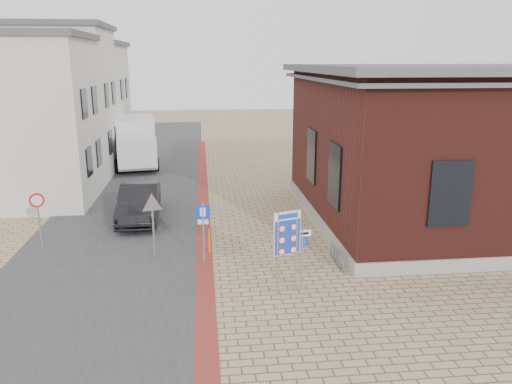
{
  "coord_description": "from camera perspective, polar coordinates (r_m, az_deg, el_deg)",
  "views": [
    {
      "loc": [
        -1.97,
        -13.86,
        6.98
      ],
      "look_at": [
        -0.0,
        4.12,
        2.2
      ],
      "focal_mm": 35.0,
      "sensor_mm": 36.0,
      "label": 1
    }
  ],
  "objects": [
    {
      "name": "yield_sign",
      "position": [
        18.21,
        -11.76,
        -2.04
      ],
      "size": [
        0.83,
        0.24,
        2.37
      ],
      "rotation": [
        0.0,
        0.0,
        0.22
      ],
      "color": "gray",
      "rests_on": "ground"
    },
    {
      "name": "sedan",
      "position": [
        23.03,
        -13.2,
        -1.2
      ],
      "size": [
        1.79,
        4.82,
        1.57
      ],
      "primitive_type": "imported",
      "rotation": [
        0.0,
        0.0,
        0.03
      ],
      "color": "black",
      "rests_on": "ground"
    },
    {
      "name": "townhouse_far",
      "position": [
        39.02,
        -19.91,
        9.8
      ],
      "size": [
        7.4,
        6.4,
        8.3
      ],
      "color": "beige",
      "rests_on": "ground"
    },
    {
      "name": "bollard",
      "position": [
        18.7,
        -5.36,
        -5.66
      ],
      "size": [
        0.11,
        0.11,
        0.93
      ],
      "primitive_type": "cylinder",
      "rotation": [
        0.0,
        0.0,
        0.43
      ],
      "color": "orange",
      "rests_on": "ground"
    },
    {
      "name": "bike_rack",
      "position": [
        18.01,
        9.16,
        -7.29
      ],
      "size": [
        0.08,
        1.8,
        0.6
      ],
      "color": "slate",
      "rests_on": "ground"
    },
    {
      "name": "speed_sign",
      "position": [
        20.1,
        -23.63,
        -2.21
      ],
      "size": [
        0.53,
        0.18,
        2.29
      ],
      "rotation": [
        0.0,
        0.0,
        0.29
      ],
      "color": "gray",
      "rests_on": "ground"
    },
    {
      "name": "parking_sign",
      "position": [
        17.37,
        -6.06,
        -3.61
      ],
      "size": [
        0.5,
        0.09,
        2.26
      ],
      "rotation": [
        0.0,
        0.0,
        -0.09
      ],
      "color": "gray",
      "rests_on": "ground"
    },
    {
      "name": "box_truck",
      "position": [
        34.73,
        -13.62,
        5.61
      ],
      "size": [
        3.38,
        6.52,
        3.25
      ],
      "rotation": [
        0.0,
        0.0,
        0.15
      ],
      "color": "slate",
      "rests_on": "ground"
    },
    {
      "name": "essen_sign",
      "position": [
        15.52,
        5.25,
        -6.49
      ],
      "size": [
        0.57,
        0.1,
        2.09
      ],
      "rotation": [
        0.0,
        0.0,
        0.1
      ],
      "color": "gray",
      "rests_on": "ground"
    },
    {
      "name": "curb_strip",
      "position": [
        24.86,
        -6.07,
        -1.56
      ],
      "size": [
        0.6,
        40.0,
        0.02
      ],
      "primitive_type": "cube",
      "color": "maroon",
      "rests_on": "ground"
    },
    {
      "name": "ground",
      "position": [
        15.64,
        1.68,
        -11.7
      ],
      "size": [
        120.0,
        120.0,
        0.0
      ],
      "primitive_type": "plane",
      "color": "tan",
      "rests_on": "ground"
    },
    {
      "name": "townhouse_mid",
      "position": [
        33.2,
        -22.33,
        9.55
      ],
      "size": [
        7.4,
        6.4,
        9.1
      ],
      "color": "beige",
      "rests_on": "ground"
    },
    {
      "name": "brick_building",
      "position": [
        23.82,
        21.33,
        5.36
      ],
      "size": [
        13.0,
        13.0,
        6.8
      ],
      "color": "gray",
      "rests_on": "ground"
    },
    {
      "name": "road_strip",
      "position": [
        29.9,
        -12.86,
        0.94
      ],
      "size": [
        7.0,
        60.0,
        0.02
      ],
      "primitive_type": "cube",
      "color": "#38383A",
      "rests_on": "ground"
    },
    {
      "name": "townhouse_near",
      "position": [
        27.53,
        -25.58,
        7.51
      ],
      "size": [
        7.4,
        6.4,
        8.3
      ],
      "color": "beige",
      "rests_on": "ground"
    },
    {
      "name": "border_sign",
      "position": [
        15.07,
        3.58,
        -4.95
      ],
      "size": [
        0.87,
        0.34,
        2.64
      ],
      "rotation": [
        0.0,
        0.0,
        0.34
      ],
      "color": "gray",
      "rests_on": "ground"
    }
  ]
}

